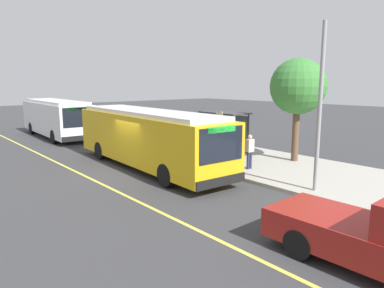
{
  "coord_description": "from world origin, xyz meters",
  "views": [
    {
      "loc": [
        14.72,
        -8.64,
        4.29
      ],
      "look_at": [
        2.87,
        1.35,
        1.6
      ],
      "focal_mm": 32.86,
      "sensor_mm": 36.0,
      "label": 1
    }
  ],
  "objects": [
    {
      "name": "bus_shelter",
      "position": [
        0.06,
        6.21,
        1.92
      ],
      "size": [
        2.9,
        1.6,
        2.48
      ],
      "color": "#333338",
      "rests_on": "sidewalk_curb"
    },
    {
      "name": "street_tree_near_shelter",
      "position": [
        4.07,
        7.6,
        4.09
      ],
      "size": [
        2.93,
        2.93,
        5.44
      ],
      "color": "brown",
      "rests_on": "sidewalk_curb"
    },
    {
      "name": "route_sign_post",
      "position": [
        2.44,
        3.46,
        1.96
      ],
      "size": [
        0.44,
        0.08,
        2.8
      ],
      "color": "#333338",
      "rests_on": "sidewalk_curb"
    },
    {
      "name": "utility_pole",
      "position": [
        7.69,
        3.59,
        3.35
      ],
      "size": [
        0.16,
        0.16,
        6.4
      ],
      "primitive_type": "cylinder",
      "color": "gray",
      "rests_on": "sidewalk_curb"
    },
    {
      "name": "pedestrian_commuter",
      "position": [
        3.71,
        4.31,
        1.12
      ],
      "size": [
        0.24,
        0.4,
        1.69
      ],
      "color": "#282D47",
      "rests_on": "sidewalk_curb"
    },
    {
      "name": "transit_bus_main",
      "position": [
        -0.23,
        1.01,
        1.62
      ],
      "size": [
        11.41,
        3.12,
        2.95
      ],
      "color": "gold",
      "rests_on": "ground_plane"
    },
    {
      "name": "lane_stripe_center",
      "position": [
        0.0,
        -2.2,
        0.0
      ],
      "size": [
        36.0,
        0.14,
        0.01
      ],
      "primitive_type": "cube",
      "color": "#E0D64C",
      "rests_on": "ground_plane"
    },
    {
      "name": "sidewalk_curb",
      "position": [
        0.0,
        6.0,
        0.07
      ],
      "size": [
        44.0,
        6.4,
        0.15
      ],
      "primitive_type": "cube",
      "color": "#A8A399",
      "rests_on": "ground_plane"
    },
    {
      "name": "waiting_bench",
      "position": [
        0.28,
        6.35,
        0.63
      ],
      "size": [
        1.6,
        0.48,
        0.95
      ],
      "color": "brown",
      "rests_on": "sidewalk_curb"
    },
    {
      "name": "ground_plane",
      "position": [
        0.0,
        0.0,
        0.0
      ],
      "size": [
        120.0,
        120.0,
        0.0
      ],
      "primitive_type": "plane",
      "color": "#38383A"
    },
    {
      "name": "transit_bus_second",
      "position": [
        -13.74,
        1.12,
        1.61
      ],
      "size": [
        10.27,
        2.97,
        2.95
      ],
      "color": "white",
      "rests_on": "ground_plane"
    }
  ]
}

